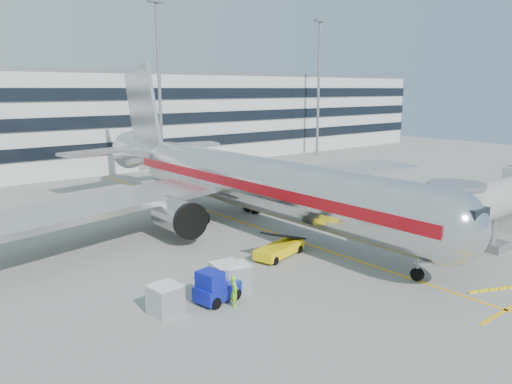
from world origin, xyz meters
TOP-DOWN VIEW (x-y plane):
  - ground at (0.00, 0.00)m, footprint 180.00×180.00m
  - lead_in_line at (0.00, 10.00)m, footprint 0.25×70.00m
  - stop_bar at (0.00, -14.00)m, footprint 6.00×0.25m
  - main_jet at (0.00, 11.72)m, footprint 50.95×48.70m
  - jet_bridge at (12.18, -8.00)m, footprint 17.80×4.50m
  - terminal at (0.00, 57.95)m, footprint 150.00×24.25m
  - light_mast_centre at (8.00, 42.00)m, footprint 2.40×1.20m
  - light_mast_east at (42.00, 42.00)m, footprint 2.40×1.20m
  - belt_loader at (-4.00, 1.58)m, footprint 5.03×2.80m
  - baggage_tug at (-12.62, -2.17)m, footprint 3.01×2.21m
  - cargo_container_left at (-11.10, -1.26)m, footprint 2.05×2.05m
  - cargo_container_right at (-15.80, -1.71)m, footprint 1.84×1.84m
  - cargo_container_front at (-10.59, -1.54)m, footprint 2.07×2.07m
  - ramp_worker at (-12.12, -3.48)m, footprint 0.77×0.85m

SIDE VIEW (x-z plane):
  - ground at x=0.00m, z-range 0.00..0.00m
  - lead_in_line at x=0.00m, z-range 0.00..0.01m
  - stop_bar at x=0.00m, z-range 0.00..0.01m
  - belt_loader at x=-4.00m, z-range -0.51..1.84m
  - cargo_container_right at x=-15.80m, z-range 0.00..1.77m
  - cargo_container_front at x=-10.59m, z-range 0.01..1.80m
  - baggage_tug at x=-12.62m, z-range -0.13..1.94m
  - cargo_container_left at x=-11.10m, z-range 0.01..1.90m
  - ramp_worker at x=-12.12m, z-range 0.00..1.95m
  - jet_bridge at x=12.18m, z-range 0.37..7.37m
  - main_jet at x=0.00m, z-range -3.79..12.26m
  - terminal at x=0.00m, z-range 0.00..15.60m
  - light_mast_centre at x=8.00m, z-range 2.15..27.60m
  - light_mast_east at x=42.00m, z-range 2.15..27.60m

